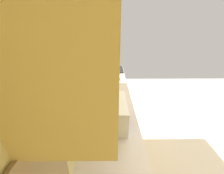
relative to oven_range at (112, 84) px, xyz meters
name	(u,v)px	position (x,y,z in m)	size (l,w,h in m)	color
ground_plane	(187,144)	(-1.68, -1.36, -0.46)	(6.68, 6.68, 0.00)	beige
wall_back	(85,67)	(-1.68, 0.38, 0.96)	(4.30, 0.12, 2.85)	#E4CD80
counter_run	(112,141)	(-2.04, 0.01, -0.01)	(3.45, 0.64, 0.88)	#F5D678
upper_cabinets	(97,37)	(-2.04, 0.16, 1.38)	(2.28, 0.32, 0.57)	#FBD575
oven_range	(112,84)	(0.00, 0.00, 0.00)	(0.65, 0.64, 1.06)	#B7BABF
microwave	(110,112)	(-2.17, 0.03, 0.57)	(0.53, 0.39, 0.29)	white
bowl	(116,79)	(-0.81, -0.09, 0.46)	(0.18, 0.18, 0.06)	gold
kettle	(118,99)	(-1.71, -0.09, 0.49)	(0.15, 0.11, 0.14)	black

